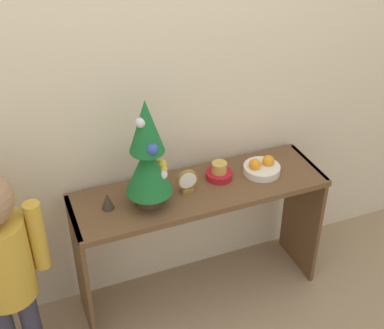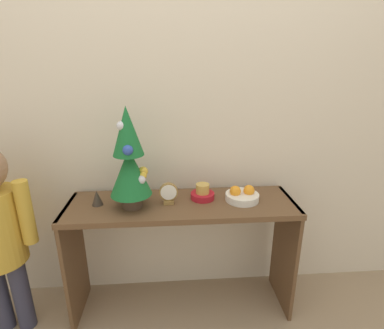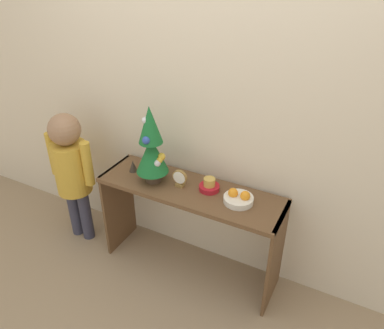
{
  "view_description": "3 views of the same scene",
  "coord_description": "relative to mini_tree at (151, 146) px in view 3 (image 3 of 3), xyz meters",
  "views": [
    {
      "loc": [
        -0.79,
        -1.71,
        2.2
      ],
      "look_at": [
        -0.04,
        0.18,
        0.84
      ],
      "focal_mm": 50.0,
      "sensor_mm": 36.0,
      "label": 1
    },
    {
      "loc": [
        -0.05,
        -1.27,
        1.42
      ],
      "look_at": [
        0.06,
        0.16,
        0.92
      ],
      "focal_mm": 28.0,
      "sensor_mm": 36.0,
      "label": 2
    },
    {
      "loc": [
        0.94,
        -1.58,
        2.05
      ],
      "look_at": [
        0.03,
        0.15,
        0.9
      ],
      "focal_mm": 35.0,
      "sensor_mm": 36.0,
      "label": 3
    }
  ],
  "objects": [
    {
      "name": "ground_plane",
      "position": [
        0.26,
        -0.16,
        -0.95
      ],
      "size": [
        12.0,
        12.0,
        0.0
      ],
      "primitive_type": "plane",
      "color": "#997F60"
    },
    {
      "name": "back_wall",
      "position": [
        0.26,
        0.26,
        0.3
      ],
      "size": [
        7.0,
        0.05,
        2.5
      ],
      "primitive_type": "cube",
      "color": "beige",
      "rests_on": "ground_plane"
    },
    {
      "name": "fruit_bowl",
      "position": [
        0.59,
        0.04,
        -0.23
      ],
      "size": [
        0.18,
        0.18,
        0.08
      ],
      "color": "silver",
      "rests_on": "console_table"
    },
    {
      "name": "child_figure",
      "position": [
        -0.68,
        -0.06,
        -0.3
      ],
      "size": [
        0.4,
        0.26,
        1.06
      ],
      "color": "#38384C",
      "rests_on": "ground_plane"
    },
    {
      "name": "desk_clock",
      "position": [
        0.19,
        0.02,
        -0.2
      ],
      "size": [
        0.1,
        0.04,
        0.12
      ],
      "color": "olive",
      "rests_on": "console_table"
    },
    {
      "name": "mini_tree",
      "position": [
        0.0,
        0.0,
        0.0
      ],
      "size": [
        0.21,
        0.21,
        0.53
      ],
      "color": "#4C3828",
      "rests_on": "console_table"
    },
    {
      "name": "console_table",
      "position": [
        0.26,
        0.03,
        -0.41
      ],
      "size": [
        1.24,
        0.38,
        0.69
      ],
      "color": "brown",
      "rests_on": "ground_plane"
    },
    {
      "name": "singing_bowl",
      "position": [
        0.38,
        0.07,
        -0.23
      ],
      "size": [
        0.13,
        0.13,
        0.09
      ],
      "color": "#AD1923",
      "rests_on": "console_table"
    },
    {
      "name": "figurine",
      "position": [
        -0.19,
        0.04,
        -0.22
      ],
      "size": [
        0.06,
        0.06,
        0.08
      ],
      "color": "#382D23",
      "rests_on": "console_table"
    }
  ]
}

